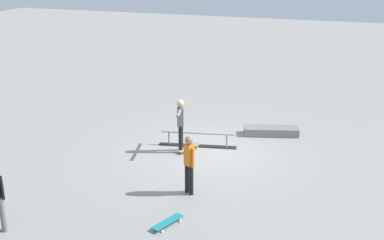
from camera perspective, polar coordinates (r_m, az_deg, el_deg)
ground_plane at (r=13.73m, az=1.95°, el=-3.92°), size 60.00×60.00×0.00m
grind_rail at (r=14.08m, az=0.67°, el=-2.46°), size 2.34×0.70×0.44m
skate_ledge at (r=15.18m, az=9.57°, el=-1.33°), size 1.79×0.97×0.25m
skater_main at (r=13.45m, az=-1.37°, el=-0.22°), size 0.36×1.25×1.58m
skateboard_main at (r=13.82m, az=-0.44°, el=-3.41°), size 0.49×0.82×0.09m
bystander_orange_shirt at (r=11.12m, az=-0.35°, el=-5.06°), size 0.32×0.24×1.48m
loose_skateboard_teal at (r=10.25m, az=-2.97°, el=-12.24°), size 0.49×0.82×0.09m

